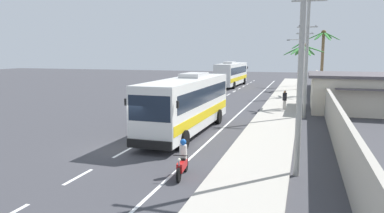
{
  "coord_description": "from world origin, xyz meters",
  "views": [
    {
      "loc": [
        8.81,
        -16.91,
        5.13
      ],
      "look_at": [
        2.03,
        4.93,
        1.7
      ],
      "focal_mm": 33.93,
      "sensor_mm": 36.0,
      "label": 1
    }
  ],
  "objects_px": {
    "pedestrian_near_kerb": "(285,100)",
    "palm_second": "(323,51)",
    "palm_nearest": "(303,61)",
    "coach_bus_far_lane": "(231,73)",
    "utility_pole_mid": "(307,51)",
    "coach_bus_foreground": "(187,102)",
    "palm_third": "(300,56)",
    "motorcycle_beside_bus": "(183,161)",
    "utility_pole_nearest": "(301,53)",
    "utility_pole_distant": "(303,53)",
    "roadside_building": "(380,93)",
    "utility_pole_far": "(306,55)"
  },
  "relations": [
    {
      "from": "palm_nearest",
      "to": "coach_bus_far_lane",
      "type": "bearing_deg",
      "value": 117.65
    },
    {
      "from": "motorcycle_beside_bus",
      "to": "coach_bus_foreground",
      "type": "bearing_deg",
      "value": 106.67
    },
    {
      "from": "utility_pole_nearest",
      "to": "palm_nearest",
      "type": "distance_m",
      "value": 19.17
    },
    {
      "from": "utility_pole_nearest",
      "to": "palm_third",
      "type": "relative_size",
      "value": 1.49
    },
    {
      "from": "motorcycle_beside_bus",
      "to": "palm_nearest",
      "type": "bearing_deg",
      "value": 77.78
    },
    {
      "from": "utility_pole_mid",
      "to": "utility_pole_nearest",
      "type": "bearing_deg",
      "value": -91.01
    },
    {
      "from": "utility_pole_far",
      "to": "roadside_building",
      "type": "bearing_deg",
      "value": -55.04
    },
    {
      "from": "motorcycle_beside_bus",
      "to": "utility_pole_distant",
      "type": "relative_size",
      "value": 0.21
    },
    {
      "from": "palm_third",
      "to": "roadside_building",
      "type": "xyz_separation_m",
      "value": [
        6.96,
        -16.74,
        -2.96
      ]
    },
    {
      "from": "utility_pole_mid",
      "to": "utility_pole_far",
      "type": "relative_size",
      "value": 1.08
    },
    {
      "from": "coach_bus_far_lane",
      "to": "utility_pole_mid",
      "type": "relative_size",
      "value": 1.23
    },
    {
      "from": "utility_pole_mid",
      "to": "palm_second",
      "type": "bearing_deg",
      "value": 83.57
    },
    {
      "from": "coach_bus_foreground",
      "to": "motorcycle_beside_bus",
      "type": "distance_m",
      "value": 8.54
    },
    {
      "from": "coach_bus_far_lane",
      "to": "palm_second",
      "type": "relative_size",
      "value": 1.59
    },
    {
      "from": "palm_second",
      "to": "roadside_building",
      "type": "xyz_separation_m",
      "value": [
        4.4,
        -10.85,
        -3.61
      ]
    },
    {
      "from": "utility_pole_mid",
      "to": "palm_second",
      "type": "relative_size",
      "value": 1.3
    },
    {
      "from": "coach_bus_foreground",
      "to": "palm_third",
      "type": "height_order",
      "value": "palm_third"
    },
    {
      "from": "coach_bus_foreground",
      "to": "utility_pole_far",
      "type": "distance_m",
      "value": 22.83
    },
    {
      "from": "utility_pole_nearest",
      "to": "utility_pole_mid",
      "type": "bearing_deg",
      "value": 88.99
    },
    {
      "from": "palm_second",
      "to": "utility_pole_far",
      "type": "bearing_deg",
      "value": -133.16
    },
    {
      "from": "coach_bus_far_lane",
      "to": "pedestrian_near_kerb",
      "type": "relative_size",
      "value": 7.19
    },
    {
      "from": "coach_bus_foreground",
      "to": "utility_pole_nearest",
      "type": "xyz_separation_m",
      "value": [
        6.96,
        -6.6,
        3.13
      ]
    },
    {
      "from": "pedestrian_near_kerb",
      "to": "utility_pole_far",
      "type": "xyz_separation_m",
      "value": [
        1.64,
        11.01,
        3.79
      ]
    },
    {
      "from": "motorcycle_beside_bus",
      "to": "palm_nearest",
      "type": "height_order",
      "value": "palm_nearest"
    },
    {
      "from": "motorcycle_beside_bus",
      "to": "palm_nearest",
      "type": "distance_m",
      "value": 21.44
    },
    {
      "from": "pedestrian_near_kerb",
      "to": "palm_nearest",
      "type": "bearing_deg",
      "value": 0.68
    },
    {
      "from": "coach_bus_foreground",
      "to": "motorcycle_beside_bus",
      "type": "xyz_separation_m",
      "value": [
        2.42,
        -8.09,
        -1.31
      ]
    },
    {
      "from": "utility_pole_distant",
      "to": "palm_second",
      "type": "xyz_separation_m",
      "value": [
        2.21,
        -12.09,
        0.26
      ]
    },
    {
      "from": "coach_bus_foreground",
      "to": "motorcycle_beside_bus",
      "type": "height_order",
      "value": "coach_bus_foreground"
    },
    {
      "from": "coach_bus_foreground",
      "to": "palm_third",
      "type": "distance_m",
      "value": 30.14
    },
    {
      "from": "pedestrian_near_kerb",
      "to": "palm_second",
      "type": "distance_m",
      "value": 14.07
    },
    {
      "from": "coach_bus_far_lane",
      "to": "palm_second",
      "type": "distance_m",
      "value": 15.68
    },
    {
      "from": "coach_bus_far_lane",
      "to": "coach_bus_foreground",
      "type": "bearing_deg",
      "value": -83.88
    },
    {
      "from": "pedestrian_near_kerb",
      "to": "palm_third",
      "type": "relative_size",
      "value": 0.26
    },
    {
      "from": "roadside_building",
      "to": "palm_nearest",
      "type": "bearing_deg",
      "value": -179.81
    },
    {
      "from": "palm_nearest",
      "to": "utility_pole_distant",
      "type": "bearing_deg",
      "value": 90.25
    },
    {
      "from": "coach_bus_foreground",
      "to": "pedestrian_near_kerb",
      "type": "bearing_deg",
      "value": 62.11
    },
    {
      "from": "utility_pole_nearest",
      "to": "palm_nearest",
      "type": "relative_size",
      "value": 1.64
    },
    {
      "from": "palm_nearest",
      "to": "palm_second",
      "type": "relative_size",
      "value": 0.78
    },
    {
      "from": "pedestrian_near_kerb",
      "to": "utility_pole_mid",
      "type": "height_order",
      "value": "utility_pole_mid"
    },
    {
      "from": "palm_third",
      "to": "coach_bus_foreground",
      "type": "bearing_deg",
      "value": -102.4
    },
    {
      "from": "coach_bus_foreground",
      "to": "utility_pole_mid",
      "type": "xyz_separation_m",
      "value": [
        7.2,
        7.44,
        3.29
      ]
    },
    {
      "from": "utility_pole_nearest",
      "to": "palm_nearest",
      "type": "bearing_deg",
      "value": 90.19
    },
    {
      "from": "coach_bus_far_lane",
      "to": "palm_nearest",
      "type": "height_order",
      "value": "palm_nearest"
    },
    {
      "from": "motorcycle_beside_bus",
      "to": "utility_pole_distant",
      "type": "distance_m",
      "value": 44.04
    },
    {
      "from": "motorcycle_beside_bus",
      "to": "utility_pole_far",
      "type": "relative_size",
      "value": 0.21
    },
    {
      "from": "coach_bus_foreground",
      "to": "palm_third",
      "type": "relative_size",
      "value": 1.76
    },
    {
      "from": "coach_bus_far_lane",
      "to": "palm_third",
      "type": "height_order",
      "value": "palm_third"
    },
    {
      "from": "utility_pole_far",
      "to": "palm_nearest",
      "type": "bearing_deg",
      "value": -91.85
    },
    {
      "from": "pedestrian_near_kerb",
      "to": "palm_nearest",
      "type": "distance_m",
      "value": 4.13
    }
  ]
}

